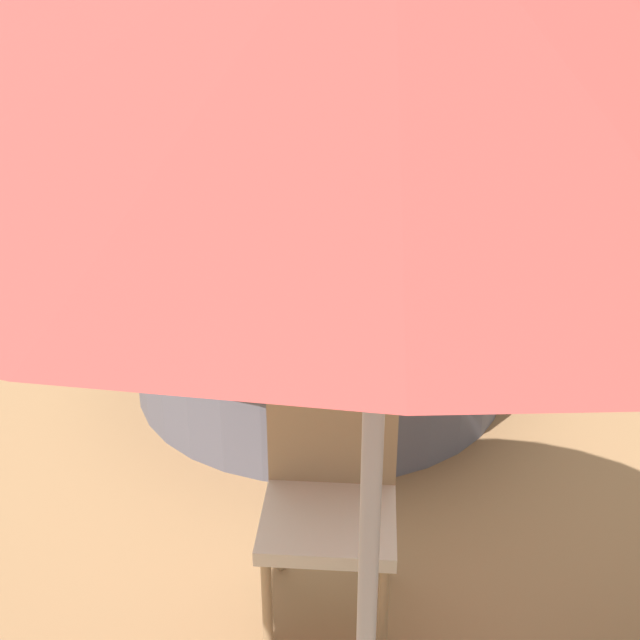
{
  "coord_description": "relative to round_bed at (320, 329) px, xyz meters",
  "views": [
    {
      "loc": [
        -3.28,
        2.88,
        2.42
      ],
      "look_at": [
        0.0,
        0.0,
        0.4
      ],
      "focal_mm": 43.89,
      "sensor_mm": 36.0,
      "label": 1
    }
  ],
  "objects": [
    {
      "name": "side_table",
      "position": [
        -0.79,
        -1.6,
        -0.14
      ],
      "size": [
        0.42,
        0.42,
        0.42
      ],
      "primitive_type": "cylinder",
      "color": "#333338",
      "rests_on": "ground_plane"
    },
    {
      "name": "ground_plane",
      "position": [
        0.0,
        0.0,
        -0.34
      ],
      "size": [
        16.0,
        16.0,
        0.0
      ],
      "primitive_type": "plane",
      "color": "olive"
    },
    {
      "name": "round_bed",
      "position": [
        0.0,
        0.0,
        0.0
      ],
      "size": [
        2.34,
        2.34,
        0.67
      ],
      "color": "#595966",
      "rests_on": "ground_plane"
    },
    {
      "name": "throw_pillow_0",
      "position": [
        -0.74,
        -0.08,
        0.4
      ],
      "size": [
        0.44,
        0.34,
        0.14
      ],
      "primitive_type": "ellipsoid",
      "color": "beige",
      "rests_on": "round_bed"
    },
    {
      "name": "throw_pillow_1",
      "position": [
        0.57,
        -0.47,
        0.43
      ],
      "size": [
        0.45,
        0.36,
        0.2
      ],
      "primitive_type": "ellipsoid",
      "color": "silver",
      "rests_on": "round_bed"
    },
    {
      "name": "patio_chair",
      "position": [
        -1.41,
        1.18,
        0.22
      ],
      "size": [
        0.72,
        0.72,
        0.98
      ],
      "rotation": [
        0.0,
        0.0,
        0.78
      ],
      "color": "#997A56",
      "rests_on": "ground_plane"
    }
  ]
}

